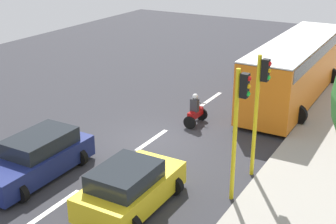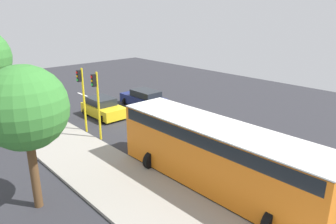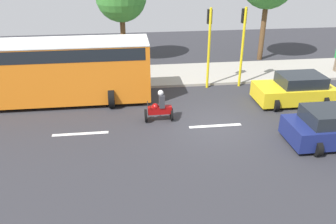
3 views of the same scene
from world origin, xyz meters
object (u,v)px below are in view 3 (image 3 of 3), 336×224
object	(u,v)px
motorcycle	(159,108)
traffic_light_corner	(209,37)
car_yellow_cab	(295,90)
traffic_light_midblock	(243,36)
city_bus	(40,68)

from	to	relation	value
motorcycle	traffic_light_corner	size ratio (longest dim) A/B	0.34
motorcycle	traffic_light_corner	bearing A→B (deg)	-38.39
traffic_light_corner	car_yellow_cab	bearing A→B (deg)	-124.57
traffic_light_midblock	traffic_light_corner	bearing A→B (deg)	90.00
traffic_light_corner	traffic_light_midblock	world-z (taller)	same
traffic_light_midblock	city_bus	bearing A→B (deg)	95.69
city_bus	traffic_light_midblock	bearing A→B (deg)	-84.31
traffic_light_corner	traffic_light_midblock	bearing A→B (deg)	-90.00
city_bus	traffic_light_corner	distance (m)	9.06
car_yellow_cab	city_bus	distance (m)	13.08
motorcycle	city_bus	bearing A→B (deg)	63.08
car_yellow_cab	traffic_light_corner	size ratio (longest dim) A/B	0.87
traffic_light_corner	city_bus	bearing A→B (deg)	96.91
car_yellow_cab	traffic_light_midblock	xyz separation A→B (m)	(2.75, 2.07, 2.22)
city_bus	car_yellow_cab	bearing A→B (deg)	-97.36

